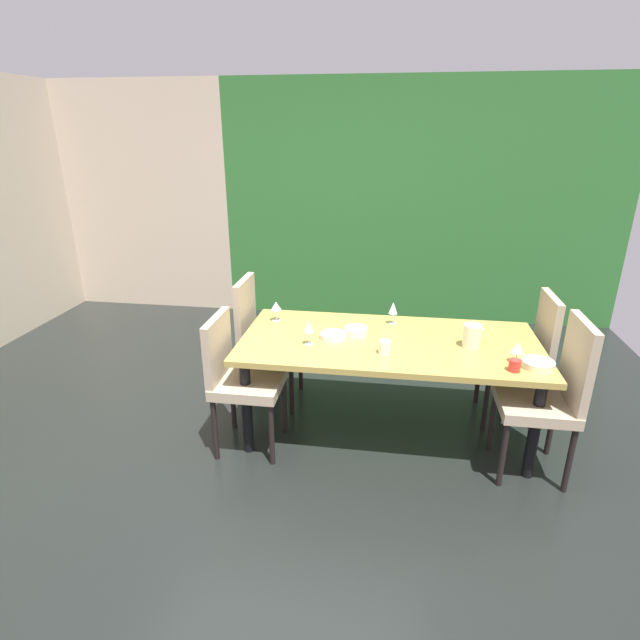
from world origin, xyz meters
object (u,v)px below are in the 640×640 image
Objects in this scene: wine_glass_center at (309,327)px; cup_west at (515,365)px; chair_right_near at (552,391)px; wine_glass_left at (518,348)px; dining_table at (389,350)px; pitcher_right at (472,336)px; serving_bowl_south at (538,364)px; serving_bowl_north at (356,331)px; wine_glass_near_shelf at (276,307)px; serving_bowl_east at (333,336)px; chair_right_far at (526,351)px; chair_left_near at (238,374)px; wine_glass_front at (393,308)px; chair_left_far at (261,334)px; cup_rear at (385,347)px.

cup_west is at bearing -9.33° from wine_glass_center.
chair_right_near is 6.12× the size of wine_glass_center.
wine_glass_left is 0.78× the size of wine_glass_center.
chair_right_near is 7.83× the size of wine_glass_left.
dining_table is 12.82× the size of pitcher_right.
serving_bowl_north is at bearing 162.50° from serving_bowl_south.
pitcher_right is (0.54, -0.03, 0.15)m from dining_table.
wine_glass_near_shelf is 0.55m from serving_bowl_east.
cup_west is at bearing 160.34° from chair_right_far.
wine_glass_front is at bearing 122.50° from chair_left_near.
serving_bowl_north is at bearing 30.62° from serving_bowl_east.
dining_table is 0.37m from wine_glass_front.
wine_glass_front is 1.03× the size of serving_bowl_north.
wine_glass_center is 0.38m from serving_bowl_north.
wine_glass_near_shelf is 0.87m from wine_glass_front.
wine_glass_near_shelf is 0.80× the size of serving_bowl_east.
wine_glass_near_shelf is at bearing -175.66° from wine_glass_front.
chair_right_near is 1.29m from serving_bowl_north.
chair_left_far is at bearing 90.00° from chair_right_far.
chair_left_near is at bearing 0.58° from chair_left_far.
cup_rear is (0.50, -0.08, -0.08)m from wine_glass_center.
wine_glass_left is at bearing -35.58° from wine_glass_front.
chair_left_far is 1.12m from cup_rear.
wine_glass_center is at bearing 171.43° from cup_rear.
chair_left_far is 1.99m from serving_bowl_south.
chair_right_far is 1.61m from wine_glass_center.
chair_left_far is at bearing 167.06° from pitcher_right.
serving_bowl_north is (0.62, -0.19, -0.08)m from wine_glass_near_shelf.
serving_bowl_east is (-0.38, -0.02, 0.09)m from dining_table.
cup_west is at bearing 98.91° from chair_right_near.
chair_right_near is 6.97× the size of wine_glass_near_shelf.
serving_bowl_east is at bearing 179.44° from pitcher_right.
cup_rear is (0.35, -0.20, 0.03)m from serving_bowl_east.
serving_bowl_south is at bearing -28.26° from wine_glass_left.
cup_west is (-0.15, -0.07, 0.01)m from serving_bowl_south.
wine_glass_left reaches higher than cup_west.
wine_glass_center reaches higher than wine_glass_left.
chair_right_far is at bearing 69.46° from wine_glass_left.
serving_bowl_east is at bearing -176.47° from dining_table.
chair_right_near is 14.12× the size of cup_west.
wine_glass_near_shelf is 0.88× the size of wine_glass_center.
chair_right_near is 6.21× the size of wine_glass_front.
wine_glass_center is 1.44m from serving_bowl_south.
serving_bowl_north reaches higher than dining_table.
chair_right_near reaches higher than chair_left_far.
wine_glass_center reaches higher than wine_glass_near_shelf.
chair_right_near reaches higher than cup_west.
chair_right_near is 1.19m from wine_glass_front.
serving_bowl_east is 2.09× the size of cup_rear.
chair_left_far is at bearing 158.72° from cup_west.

